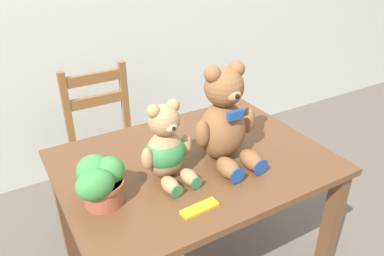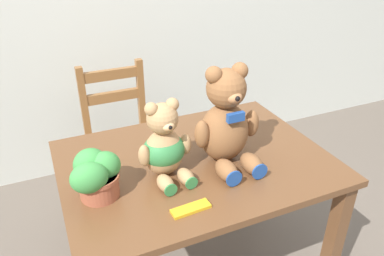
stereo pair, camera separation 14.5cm
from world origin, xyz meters
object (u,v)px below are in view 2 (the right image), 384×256
wooden_chair_behind (122,142)px  teddy_bear_right (226,122)px  chocolate_bar (191,209)px  potted_plant (96,174)px  teddy_bear_left (164,147)px

wooden_chair_behind → teddy_bear_right: bearing=107.9°
teddy_bear_right → chocolate_bar: bearing=42.0°
teddy_bear_right → potted_plant: bearing=2.4°
teddy_bear_left → chocolate_bar: bearing=86.3°
chocolate_bar → wooden_chair_behind: bearing=90.2°
teddy_bear_left → teddy_bear_right: bearing=173.4°
teddy_bear_left → potted_plant: 0.27m
wooden_chair_behind → teddy_bear_right: (0.26, -0.81, 0.47)m
teddy_bear_right → chocolate_bar: 0.39m
wooden_chair_behind → teddy_bear_right: teddy_bear_right is taller
teddy_bear_right → chocolate_bar: teddy_bear_right is taller
wooden_chair_behind → potted_plant: size_ratio=4.86×
teddy_bear_right → wooden_chair_behind: bearing=-72.1°
teddy_bear_right → potted_plant: teddy_bear_right is taller
wooden_chair_behind → chocolate_bar: size_ratio=6.42×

